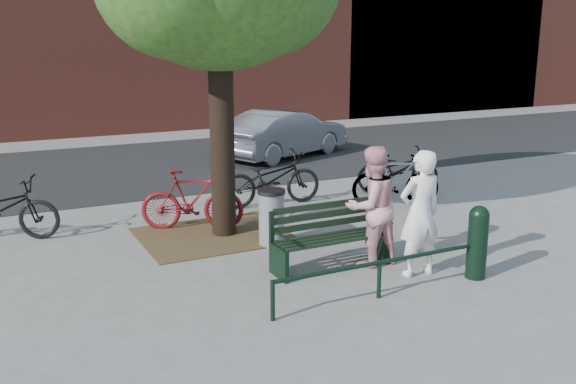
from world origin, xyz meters
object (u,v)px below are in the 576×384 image
park_bench (329,235)px  bollard (478,240)px  litter_bin (271,217)px  bicycle_c (271,179)px  parked_car (284,134)px  person_left (420,214)px  person_right (372,206)px

park_bench → bollard: (1.60, -1.29, 0.07)m
bollard → litter_bin: size_ratio=1.13×
park_bench → litter_bin: 1.30m
bicycle_c → litter_bin: bearing=159.2°
litter_bin → bicycle_c: size_ratio=0.45×
park_bench → bollard: size_ratio=1.69×
park_bench → parked_car: (3.18, 7.90, 0.18)m
park_bench → bollard: bollard is taller
person_left → person_right: 0.75m
bollard → person_left: bearing=145.2°
person_left → parked_car: 9.02m
litter_bin → bicycle_c: 2.45m
parked_car → bicycle_c: bearing=127.8°
person_right → bollard: (1.01, -1.11, -0.33)m
bollard → bicycle_c: (-0.89, 4.76, -0.02)m
litter_bin → park_bench: bearing=-75.5°
person_right → bicycle_c: (0.11, 3.66, -0.34)m
park_bench → parked_car: size_ratio=0.44×
park_bench → parked_car: 8.52m
person_right → park_bench: bearing=-20.1°
bollard → bicycle_c: size_ratio=0.51×
litter_bin → parked_car: (3.51, 6.64, 0.19)m
parked_car → bollard: bearing=147.3°
bollard → parked_car: parked_car is taller
park_bench → bollard: 2.06m
person_left → bollard: bearing=147.3°
park_bench → bicycle_c: (0.71, 3.47, 0.06)m
bicycle_c → person_left: bearing=-172.7°
bollard → park_bench: bearing=141.1°
person_left → bollard: size_ratio=1.72×
park_bench → person_left: bearing=-41.4°
bicycle_c → parked_car: 5.07m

